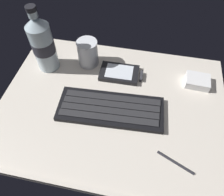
# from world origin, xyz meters

# --- Properties ---
(ground_plane) EXTENTS (0.64, 0.48, 0.03)m
(ground_plane) POSITION_xyz_m (0.00, -0.00, -0.01)
(ground_plane) COLOR beige
(keyboard) EXTENTS (0.30, 0.13, 0.02)m
(keyboard) POSITION_xyz_m (0.00, -0.02, 0.01)
(keyboard) COLOR black
(keyboard) RESTS_ON ground_plane
(handheld_device) EXTENTS (0.13, 0.08, 0.02)m
(handheld_device) POSITION_xyz_m (0.01, 0.12, 0.01)
(handheld_device) COLOR black
(handheld_device) RESTS_ON ground_plane
(juice_cup) EXTENTS (0.06, 0.06, 0.09)m
(juice_cup) POSITION_xyz_m (-0.11, 0.15, 0.04)
(juice_cup) COLOR silver
(juice_cup) RESTS_ON ground_plane
(water_bottle) EXTENTS (0.07, 0.07, 0.21)m
(water_bottle) POSITION_xyz_m (-0.23, 0.11, 0.09)
(water_bottle) COLOR silver
(water_bottle) RESTS_ON ground_plane
(charger_block) EXTENTS (0.07, 0.06, 0.02)m
(charger_block) POSITION_xyz_m (0.24, 0.12, 0.01)
(charger_block) COLOR white
(charger_block) RESTS_ON ground_plane
(stylus_pen) EXTENTS (0.09, 0.04, 0.01)m
(stylus_pen) POSITION_xyz_m (0.18, -0.14, 0.00)
(stylus_pen) COLOR #26262B
(stylus_pen) RESTS_ON ground_plane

